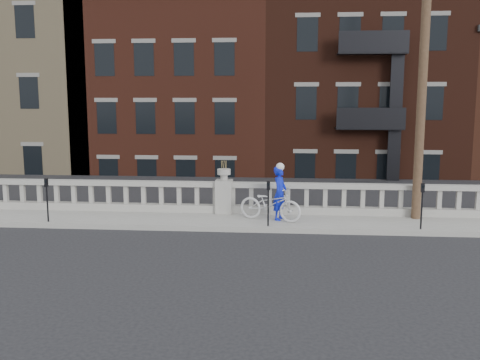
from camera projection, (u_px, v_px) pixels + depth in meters
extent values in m
plane|color=black|center=(207.00, 250.00, 14.07)|extent=(120.00, 120.00, 0.00)
cube|color=gray|center=(221.00, 221.00, 17.01)|extent=(32.00, 2.20, 0.15)
cube|color=gray|center=(224.00, 209.00, 17.91)|extent=(28.00, 0.34, 0.25)
cube|color=gray|center=(224.00, 185.00, 17.79)|extent=(28.00, 0.34, 0.16)
cube|color=gray|center=(224.00, 196.00, 17.85)|extent=(0.55, 0.55, 1.10)
cylinder|color=gray|center=(224.00, 177.00, 17.75)|extent=(0.24, 0.24, 0.20)
cylinder|color=gray|center=(224.00, 172.00, 17.72)|extent=(0.44, 0.44, 0.18)
cube|color=#605E59|center=(226.00, 282.00, 18.67)|extent=(36.00, 0.50, 5.15)
cube|color=black|center=(258.00, 221.00, 40.42)|extent=(80.00, 44.00, 0.50)
cube|color=#595651|center=(190.00, 261.00, 23.01)|extent=(16.00, 7.00, 4.00)
cube|color=#481F14|center=(190.00, 129.00, 33.74)|extent=(10.00, 14.00, 14.00)
cube|color=black|center=(189.00, 12.00, 32.65)|extent=(10.30, 14.30, 0.30)
cube|color=#32160D|center=(351.00, 118.00, 32.78)|extent=(10.00, 14.00, 15.50)
cylinder|color=#422D1E|center=(424.00, 58.00, 16.30)|extent=(0.28, 0.28, 10.00)
cylinder|color=black|center=(47.00, 204.00, 16.52)|extent=(0.05, 0.05, 1.10)
cube|color=black|center=(46.00, 183.00, 16.42)|extent=(0.10, 0.08, 0.26)
cube|color=black|center=(46.00, 181.00, 16.37)|extent=(0.06, 0.01, 0.08)
cylinder|color=black|center=(268.00, 208.00, 15.95)|extent=(0.05, 0.05, 1.10)
cube|color=black|center=(268.00, 186.00, 15.84)|extent=(0.10, 0.08, 0.26)
cube|color=black|center=(268.00, 185.00, 15.79)|extent=(0.06, 0.01, 0.08)
cylinder|color=black|center=(422.00, 211.00, 15.57)|extent=(0.05, 0.05, 1.10)
cube|color=black|center=(423.00, 188.00, 15.46)|extent=(0.10, 0.08, 0.26)
cube|color=black|center=(423.00, 187.00, 15.41)|extent=(0.06, 0.01, 0.08)
imported|color=silver|center=(270.00, 204.00, 16.71)|extent=(2.15, 1.36, 1.07)
imported|color=#0D1CC3|center=(280.00, 193.00, 16.76)|extent=(0.59, 0.72, 1.70)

